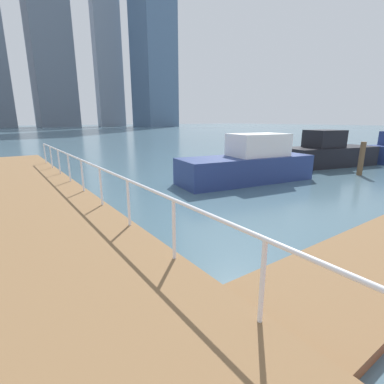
% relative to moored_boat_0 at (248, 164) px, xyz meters
% --- Properties ---
extents(ground_plane, '(300.00, 300.00, 0.00)m').
position_rel_moored_boat_0_xyz_m(ground_plane, '(-3.83, 2.88, -0.80)').
color(ground_plane, '#476675').
extents(boardwalk_railing, '(0.06, 28.82, 1.08)m').
position_rel_moored_boat_0_xyz_m(boardwalk_railing, '(-6.98, -5.93, 0.46)').
color(boardwalk_railing, white).
rests_on(boardwalk_railing, boardwalk).
extents(dock_piling_5, '(0.25, 0.25, 1.66)m').
position_rel_moored_boat_0_xyz_m(dock_piling_5, '(5.66, -2.23, 0.03)').
color(dock_piling_5, brown).
rests_on(dock_piling_5, ground_plane).
extents(moored_boat_0, '(6.44, 2.93, 2.11)m').
position_rel_moored_boat_0_xyz_m(moored_boat_0, '(0.00, 0.00, 0.00)').
color(moored_boat_0, navy).
rests_on(moored_boat_0, ground_plane).
extents(moored_boat_5, '(6.14, 3.33, 2.14)m').
position_rel_moored_boat_0_xyz_m(moored_boat_5, '(7.14, 0.34, -0.03)').
color(moored_boat_5, black).
rests_on(moored_boat_5, ground_plane).
extents(skyline_tower_3, '(14.43, 13.09, 59.64)m').
position_rel_moored_boat_0_xyz_m(skyline_tower_3, '(13.27, 114.16, 29.02)').
color(skyline_tower_3, slate).
rests_on(skyline_tower_3, ground_plane).
extents(skyline_tower_4, '(10.58, 7.55, 62.37)m').
position_rel_moored_boat_0_xyz_m(skyline_tower_4, '(33.57, 110.60, 30.39)').
color(skyline_tower_4, gray).
rests_on(skyline_tower_4, ground_plane).
extents(skyline_tower_5, '(14.37, 14.77, 79.55)m').
position_rel_moored_boat_0_xyz_m(skyline_tower_5, '(46.75, 96.29, 38.98)').
color(skyline_tower_5, slate).
rests_on(skyline_tower_5, ground_plane).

